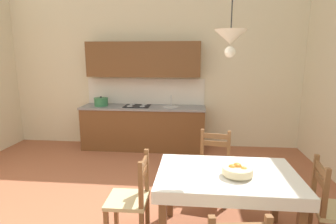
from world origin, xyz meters
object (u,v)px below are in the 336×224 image
Objects in this scene: dining_chair_tv_side at (131,199)px; dining_table at (227,184)px; dining_chair_kitchen_side at (214,168)px; fruit_bowl at (237,170)px; pendant_lamp at (231,38)px; kitchen_cabinetry at (143,108)px; dining_chair_window_side at (332,209)px.

dining_table is at bearing 3.64° from dining_chair_tv_side.
dining_table is at bearing -85.32° from dining_chair_kitchen_side.
fruit_bowl is (0.09, -0.08, 0.18)m from dining_table.
dining_chair_tv_side is 1.00× the size of dining_chair_kitchen_side.
dining_chair_kitchen_side is at bearing 94.80° from pendant_lamp.
dining_table is 1.46m from pendant_lamp.
dining_chair_tv_side is (0.42, -2.93, -0.41)m from kitchen_cabinetry.
dining_chair_tv_side is 1.29m from dining_chair_kitchen_side.
pendant_lamp is (0.98, 0.19, 1.64)m from dining_chair_tv_side.
dining_chair_tv_side is at bearing -81.94° from kitchen_cabinetry.
pendant_lamp is (1.39, -2.75, 1.23)m from kitchen_cabinetry.
kitchen_cabinetry is 1.80× the size of dining_table.
dining_table is 1.00m from dining_chair_tv_side.
kitchen_cabinetry is 2.74× the size of dining_chair_window_side.
fruit_bowl is (1.07, -0.01, 0.37)m from dining_chair_tv_side.
fruit_bowl is (-0.93, -0.01, 0.37)m from dining_chair_window_side.
dining_chair_window_side is (2.42, -2.94, -0.41)m from kitchen_cabinetry.
dining_chair_window_side and dining_chair_kitchen_side have the same top height.
dining_chair_kitchen_side is at bearing 45.05° from dining_chair_tv_side.
fruit_bowl is 1.29m from pendant_lamp.
dining_chair_tv_side is (-0.98, -0.06, -0.19)m from dining_table.
dining_chair_kitchen_side is at bearing 99.64° from fruit_bowl.
dining_table is 4.73× the size of fruit_bowl.
dining_table is at bearing -64.01° from kitchen_cabinetry.
kitchen_cabinetry is at bearing 115.99° from dining_table.
dining_chair_tv_side and dining_chair_kitchen_side have the same top height.
dining_chair_tv_side is at bearing -176.36° from dining_table.
kitchen_cabinetry is 3.32m from pendant_lamp.
dining_chair_kitchen_side is 1.01m from fruit_bowl.
pendant_lamp is (-1.03, 0.19, 1.64)m from dining_chair_window_side.
fruit_bowl is at bearing -40.58° from dining_table.
fruit_bowl is (1.49, -2.95, -0.04)m from kitchen_cabinetry.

